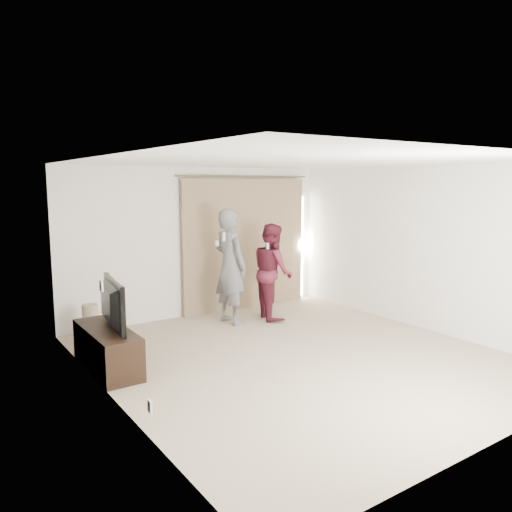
# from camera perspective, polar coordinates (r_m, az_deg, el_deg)

# --- Properties ---
(floor) EXTENTS (5.50, 5.50, 0.00)m
(floor) POSITION_cam_1_polar(r_m,az_deg,el_deg) (6.88, 4.87, -11.41)
(floor) COLOR tan
(floor) RESTS_ON ground
(wall_back) EXTENTS (5.00, 0.04, 2.60)m
(wall_back) POSITION_cam_1_polar(r_m,az_deg,el_deg) (8.84, -6.35, 1.66)
(wall_back) COLOR white
(wall_back) RESTS_ON ground
(wall_left) EXTENTS (0.04, 5.50, 2.60)m
(wall_left) POSITION_cam_1_polar(r_m,az_deg,el_deg) (5.36, -16.19, -3.00)
(wall_left) COLOR white
(wall_left) RESTS_ON ground
(ceiling) EXTENTS (5.00, 5.50, 0.01)m
(ceiling) POSITION_cam_1_polar(r_m,az_deg,el_deg) (6.48, 5.16, 10.77)
(ceiling) COLOR white
(ceiling) RESTS_ON wall_back
(curtain) EXTENTS (2.80, 0.11, 2.46)m
(curtain) POSITION_cam_1_polar(r_m,az_deg,el_deg) (9.25, -1.14, 1.40)
(curtain) COLOR tan
(curtain) RESTS_ON ground
(tv_console) EXTENTS (0.47, 1.37, 0.53)m
(tv_console) POSITION_cam_1_polar(r_m,az_deg,el_deg) (6.62, -16.63, -10.15)
(tv_console) COLOR black
(tv_console) RESTS_ON ground
(tv) EXTENTS (0.29, 1.08, 0.62)m
(tv) POSITION_cam_1_polar(r_m,az_deg,el_deg) (6.46, -16.85, -5.32)
(tv) COLOR black
(tv) RESTS_ON tv_console
(scratching_post) EXTENTS (0.41, 0.41, 0.55)m
(scratching_post) POSITION_cam_1_polar(r_m,az_deg,el_deg) (7.86, -18.38, -7.59)
(scratching_post) COLOR tan
(scratching_post) RESTS_ON ground
(person_man) EXTENTS (0.54, 0.75, 1.91)m
(person_man) POSITION_cam_1_polar(r_m,az_deg,el_deg) (8.26, -2.96, -1.17)
(person_man) COLOR slate
(person_man) RESTS_ON ground
(person_woman) EXTENTS (0.83, 0.95, 1.65)m
(person_woman) POSITION_cam_1_polar(r_m,az_deg,el_deg) (8.56, 1.90, -1.74)
(person_woman) COLOR maroon
(person_woman) RESTS_ON ground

